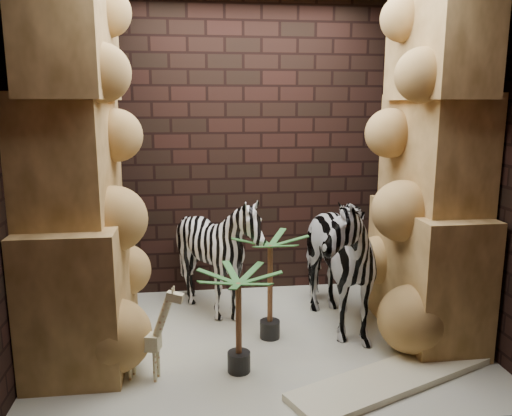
{
  "coord_description": "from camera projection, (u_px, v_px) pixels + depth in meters",
  "views": [
    {
      "loc": [
        -0.55,
        -3.95,
        1.95
      ],
      "look_at": [
        -0.02,
        0.15,
        1.1
      ],
      "focal_mm": 36.02,
      "sensor_mm": 36.0,
      "label": 1
    }
  ],
  "objects": [
    {
      "name": "floor",
      "position": [
        260.0,
        340.0,
        4.3
      ],
      "size": [
        3.5,
        3.5,
        0.0
      ],
      "primitive_type": "plane",
      "color": "beige",
      "rests_on": "ground"
    },
    {
      "name": "wall_back",
      "position": [
        244.0,
        148.0,
        5.21
      ],
      "size": [
        3.5,
        0.0,
        3.5
      ],
      "primitive_type": "plane",
      "rotation": [
        1.57,
        0.0,
        0.0
      ],
      "color": "black",
      "rests_on": "ground"
    },
    {
      "name": "wall_front",
      "position": [
        292.0,
        188.0,
        2.78
      ],
      "size": [
        3.5,
        0.0,
        3.5
      ],
      "primitive_type": "plane",
      "rotation": [
        -1.57,
        0.0,
        0.0
      ],
      "color": "black",
      "rests_on": "ground"
    },
    {
      "name": "wall_left",
      "position": [
        25.0,
        165.0,
        3.78
      ],
      "size": [
        0.0,
        3.0,
        3.0
      ],
      "primitive_type": "plane",
      "rotation": [
        1.57,
        0.0,
        1.57
      ],
      "color": "black",
      "rests_on": "ground"
    },
    {
      "name": "wall_right",
      "position": [
        471.0,
        159.0,
        4.22
      ],
      "size": [
        0.0,
        3.0,
        3.0
      ],
      "primitive_type": "plane",
      "rotation": [
        1.57,
        0.0,
        -1.57
      ],
      "color": "black",
      "rests_on": "ground"
    },
    {
      "name": "rock_pillar_left",
      "position": [
        75.0,
        165.0,
        3.82
      ],
      "size": [
        0.68,
        1.3,
        3.0
      ],
      "primitive_type": null,
      "color": "#E4B56A",
      "rests_on": "floor"
    },
    {
      "name": "rock_pillar_right",
      "position": [
        433.0,
        159.0,
        4.18
      ],
      "size": [
        0.58,
        1.25,
        3.0
      ],
      "primitive_type": null,
      "color": "#E4B56A",
      "rests_on": "floor"
    },
    {
      "name": "zebra_right",
      "position": [
        327.0,
        246.0,
        4.43
      ],
      "size": [
        0.85,
        1.34,
        1.48
      ],
      "primitive_type": "imported",
      "rotation": [
        0.0,
        0.0,
        0.15
      ],
      "color": "white",
      "rests_on": "floor"
    },
    {
      "name": "zebra_left",
      "position": [
        218.0,
        260.0,
        4.71
      ],
      "size": [
        1.17,
        1.35,
        1.06
      ],
      "primitive_type": "imported",
      "rotation": [
        0.0,
        0.0,
        -0.21
      ],
      "color": "white",
      "rests_on": "floor"
    },
    {
      "name": "giraffe_toy",
      "position": [
        143.0,
        331.0,
        3.64
      ],
      "size": [
        0.39,
        0.22,
        0.73
      ],
      "primitive_type": null,
      "rotation": [
        0.0,
        0.0,
        -0.27
      ],
      "color": "beige",
      "rests_on": "floor"
    },
    {
      "name": "palm_front",
      "position": [
        270.0,
        287.0,
        4.26
      ],
      "size": [
        0.36,
        0.36,
        0.91
      ],
      "primitive_type": null,
      "color": "#184C21",
      "rests_on": "floor"
    },
    {
      "name": "palm_back",
      "position": [
        239.0,
        322.0,
        3.73
      ],
      "size": [
        0.36,
        0.36,
        0.79
      ],
      "primitive_type": null,
      "color": "#184C21",
      "rests_on": "floor"
    },
    {
      "name": "surfboard",
      "position": [
        392.0,
        378.0,
        3.66
      ],
      "size": [
        1.65,
        1.0,
        0.05
      ],
      "primitive_type": "cube",
      "rotation": [
        0.0,
        0.0,
        0.4
      ],
      "color": "beige",
      "rests_on": "floor"
    }
  ]
}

